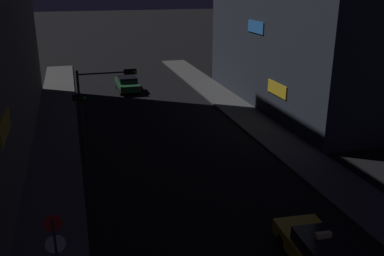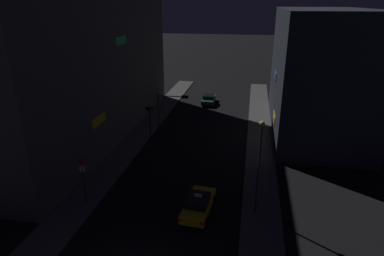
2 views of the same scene
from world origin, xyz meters
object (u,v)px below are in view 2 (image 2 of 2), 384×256
(taxi, at_px, (198,204))
(traffic_light_left_kerb, at_px, (150,116))
(sign_pole_left, at_px, (83,176))
(street_lamp_near_block, at_px, (259,160))
(traffic_light_overhead, at_px, (170,104))
(far_car, at_px, (209,99))

(taxi, relative_size, traffic_light_left_kerb, 1.16)
(traffic_light_left_kerb, height_order, sign_pole_left, sign_pole_left)
(street_lamp_near_block, bearing_deg, traffic_light_overhead, 123.75)
(traffic_light_overhead, bearing_deg, sign_pole_left, -99.07)
(traffic_light_left_kerb, bearing_deg, taxi, -59.16)
(far_car, bearing_deg, street_lamp_near_block, -75.16)
(traffic_light_overhead, bearing_deg, street_lamp_near_block, -56.25)
(traffic_light_left_kerb, xyz_separation_m, sign_pole_left, (-1.12, -13.24, -0.36))
(traffic_light_left_kerb, bearing_deg, sign_pole_left, -94.83)
(taxi, bearing_deg, far_car, 96.22)
(far_car, distance_m, traffic_light_overhead, 12.56)
(taxi, xyz_separation_m, traffic_light_overhead, (-6.09, 16.11, 2.59))
(traffic_light_overhead, bearing_deg, traffic_light_left_kerb, -114.53)
(taxi, bearing_deg, traffic_light_overhead, 110.72)
(traffic_light_left_kerb, height_order, street_lamp_near_block, street_lamp_near_block)
(far_car, bearing_deg, traffic_light_overhead, -104.34)
(sign_pole_left, bearing_deg, taxi, 3.11)
(sign_pole_left, bearing_deg, traffic_light_left_kerb, 85.17)
(traffic_light_overhead, height_order, traffic_light_left_kerb, traffic_light_overhead)
(taxi, xyz_separation_m, far_car, (-3.05, 28.01, -0.00))
(traffic_light_overhead, height_order, street_lamp_near_block, street_lamp_near_block)
(sign_pole_left, bearing_deg, far_car, 78.71)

